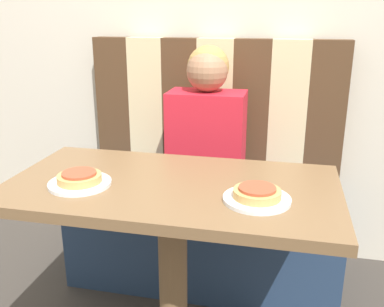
{
  "coord_description": "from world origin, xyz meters",
  "views": [
    {
      "loc": [
        0.35,
        -1.24,
        1.25
      ],
      "look_at": [
        0.0,
        0.3,
        0.73
      ],
      "focal_mm": 40.0,
      "sensor_mm": 36.0,
      "label": 1
    }
  ],
  "objects_px": {
    "person": "(207,123)",
    "plate_right": "(257,199)",
    "pizza_left": "(79,177)",
    "pizza_right": "(257,193)",
    "plate_left": "(80,183)"
  },
  "relations": [
    {
      "from": "person",
      "to": "plate_right",
      "type": "bearing_deg",
      "value": -67.98
    },
    {
      "from": "plate_left",
      "to": "pizza_right",
      "type": "relative_size",
      "value": 1.42
    },
    {
      "from": "pizza_left",
      "to": "pizza_right",
      "type": "relative_size",
      "value": 1.0
    },
    {
      "from": "person",
      "to": "plate_left",
      "type": "relative_size",
      "value": 3.36
    },
    {
      "from": "plate_right",
      "to": "pizza_right",
      "type": "relative_size",
      "value": 1.42
    },
    {
      "from": "plate_right",
      "to": "pizza_left",
      "type": "bearing_deg",
      "value": 180.0
    },
    {
      "from": "plate_left",
      "to": "plate_right",
      "type": "relative_size",
      "value": 1.0
    },
    {
      "from": "person",
      "to": "pizza_right",
      "type": "distance_m",
      "value": 0.75
    },
    {
      "from": "plate_left",
      "to": "plate_right",
      "type": "distance_m",
      "value": 0.56
    },
    {
      "from": "person",
      "to": "pizza_right",
      "type": "height_order",
      "value": "person"
    },
    {
      "from": "plate_right",
      "to": "pizza_left",
      "type": "distance_m",
      "value": 0.56
    },
    {
      "from": "person",
      "to": "plate_right",
      "type": "height_order",
      "value": "person"
    },
    {
      "from": "pizza_left",
      "to": "pizza_right",
      "type": "height_order",
      "value": "same"
    },
    {
      "from": "plate_right",
      "to": "pizza_left",
      "type": "height_order",
      "value": "pizza_left"
    },
    {
      "from": "person",
      "to": "pizza_left",
      "type": "bearing_deg",
      "value": -112.02
    }
  ]
}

